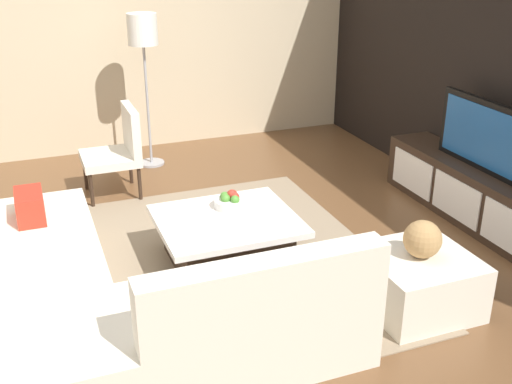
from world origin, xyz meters
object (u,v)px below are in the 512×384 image
(media_console, at_px, (476,196))
(decorative_ball, at_px, (423,239))
(television, at_px, (485,136))
(accent_chair_near, at_px, (119,147))
(floor_lamp, at_px, (143,40))
(ottoman, at_px, (417,282))
(coffee_table, at_px, (227,239))
(fruit_bowl, at_px, (231,201))
(sectional_couch, at_px, (106,295))

(media_console, xyz_separation_m, decorative_ball, (0.98, -1.28, 0.28))
(television, distance_m, accent_chair_near, 3.35)
(television, height_order, floor_lamp, floor_lamp)
(television, bearing_deg, ottoman, -52.70)
(coffee_table, xyz_separation_m, fruit_bowl, (-0.18, 0.10, 0.23))
(coffee_table, bearing_deg, television, 87.51)
(accent_chair_near, relative_size, ottoman, 1.24)
(coffee_table, height_order, fruit_bowl, fruit_bowl)
(coffee_table, bearing_deg, sectional_couch, -58.89)
(floor_lamp, bearing_deg, accent_chair_near, -31.62)
(media_console, relative_size, coffee_table, 2.05)
(media_console, xyz_separation_m, ottoman, (0.98, -1.28, -0.05))
(coffee_table, relative_size, ottoman, 1.51)
(media_console, relative_size, decorative_ball, 8.40)
(floor_lamp, relative_size, ottoman, 2.34)
(television, height_order, decorative_ball, television)
(accent_chair_near, height_order, floor_lamp, floor_lamp)
(sectional_couch, xyz_separation_m, coffee_table, (-0.61, 1.02, -0.08))
(ottoman, relative_size, decorative_ball, 2.71)
(ottoman, height_order, decorative_ball, decorative_ball)
(television, distance_m, floor_lamp, 3.50)
(media_console, xyz_separation_m, coffee_table, (-0.10, -2.30, -0.05))
(media_console, distance_m, sectional_couch, 3.35)
(floor_lamp, bearing_deg, ottoman, 17.59)
(floor_lamp, height_order, decorative_ball, floor_lamp)
(coffee_table, bearing_deg, fruit_bowl, 151.50)
(sectional_couch, xyz_separation_m, fruit_bowl, (-0.80, 1.12, 0.15))
(media_console, relative_size, accent_chair_near, 2.49)
(coffee_table, distance_m, decorative_ball, 1.52)
(sectional_couch, relative_size, decorative_ball, 9.66)
(fruit_bowl, relative_size, decorative_ball, 1.09)
(media_console, relative_size, ottoman, 3.09)
(coffee_table, xyz_separation_m, ottoman, (1.08, 1.01, -0.00))
(floor_lamp, height_order, ottoman, floor_lamp)
(ottoman, height_order, fruit_bowl, fruit_bowl)
(sectional_couch, height_order, accent_chair_near, accent_chair_near)
(media_console, distance_m, fruit_bowl, 2.22)
(television, height_order, coffee_table, television)
(sectional_couch, distance_m, accent_chair_near, 2.35)
(media_console, bearing_deg, ottoman, -52.69)
(sectional_couch, bearing_deg, coffee_table, 121.11)
(media_console, xyz_separation_m, sectional_couch, (0.51, -3.31, 0.03))
(decorative_ball, bearing_deg, ottoman, 0.00)
(television, bearing_deg, fruit_bowl, -97.30)
(accent_chair_near, bearing_deg, media_console, 54.07)
(television, relative_size, floor_lamp, 0.69)
(fruit_bowl, height_order, decorative_ball, decorative_ball)
(media_console, relative_size, fruit_bowl, 7.73)
(ottoman, bearing_deg, decorative_ball, 0.00)
(television, height_order, fruit_bowl, television)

